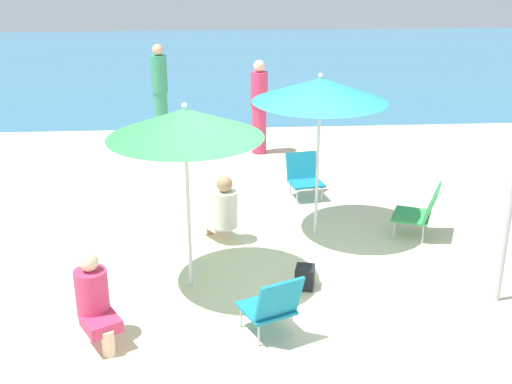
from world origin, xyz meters
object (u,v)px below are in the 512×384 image
object	(u,v)px
beach_chair_b	(421,210)
beach_bag	(305,277)
umbrella_teal	(320,90)
umbrella_green	(185,123)
beach_chair_a	(304,175)
person_d	(259,107)
person_a	(223,209)
person_c	(160,92)
person_b	(94,299)
beach_chair_c	(272,305)

from	to	relation	value
beach_chair_b	beach_bag	xyz separation A→B (m)	(-1.68, -1.24, -0.24)
umbrella_teal	umbrella_green	world-z (taller)	umbrella_teal
beach_chair_a	person_d	bearing A→B (deg)	-177.09
person_a	umbrella_green	bearing A→B (deg)	128.21
beach_chair_a	person_c	bearing A→B (deg)	-154.20
person_c	beach_bag	bearing A→B (deg)	-15.89
beach_chair_a	umbrella_teal	bearing A→B (deg)	-11.35
person_d	person_c	bearing A→B (deg)	-165.80
umbrella_green	beach_chair_b	bearing A→B (deg)	20.89
beach_bag	person_d	bearing A→B (deg)	91.56
beach_chair_b	person_c	distance (m)	6.04
person_d	umbrella_green	bearing A→B (deg)	-59.70
person_d	person_a	bearing A→B (deg)	-58.00
umbrella_teal	beach_bag	distance (m)	2.31
person_c	umbrella_green	bearing A→B (deg)	-27.18
person_a	person_d	xyz separation A→B (m)	(0.74, 3.72, 0.42)
person_b	person_c	bearing A→B (deg)	149.33
beach_chair_b	person_a	size ratio (longest dim) A/B	0.81
beach_chair_a	person_b	world-z (taller)	person_b
umbrella_green	person_d	bearing A→B (deg)	77.02
beach_chair_a	person_b	xyz separation A→B (m)	(-2.51, -3.68, 0.12)
person_d	beach_bag	world-z (taller)	person_d
beach_bag	umbrella_green	bearing A→B (deg)	174.64
beach_chair_b	person_b	xyz separation A→B (m)	(-3.82, -2.14, 0.09)
beach_chair_a	person_a	distance (m)	1.95
beach_chair_c	person_a	world-z (taller)	person_a
umbrella_teal	person_d	bearing A→B (deg)	97.55
umbrella_teal	beach_bag	world-z (taller)	umbrella_teal
umbrella_green	beach_chair_a	xyz separation A→B (m)	(1.64, 2.67, -1.54)
beach_chair_b	person_a	distance (m)	2.56
person_a	person_b	bearing A→B (deg)	116.47
person_c	person_a	bearing A→B (deg)	-21.03
person_b	beach_bag	distance (m)	2.34
person_d	beach_bag	size ratio (longest dim) A/B	6.77
beach_chair_a	beach_chair_b	size ratio (longest dim) A/B	0.89
person_a	beach_chair_b	bearing A→B (deg)	-124.64
umbrella_teal	beach_chair_b	world-z (taller)	umbrella_teal
umbrella_teal	person_b	size ratio (longest dim) A/B	2.33
person_a	beach_bag	world-z (taller)	person_a
beach_chair_b	person_b	size ratio (longest dim) A/B	0.79
beach_chair_b	person_d	xyz separation A→B (m)	(-1.82, 3.76, 0.49)
person_d	beach_chair_a	bearing A→B (deg)	-33.82
beach_chair_b	person_b	bearing A→B (deg)	53.25
umbrella_green	beach_chair_a	bearing A→B (deg)	58.48
umbrella_teal	person_d	size ratio (longest dim) A/B	1.26
person_a	person_d	distance (m)	3.81
person_b	person_a	bearing A→B (deg)	120.85
person_a	beach_bag	xyz separation A→B (m)	(0.88, -1.29, -0.31)
beach_chair_a	person_c	world-z (taller)	person_c
beach_chair_b	person_d	bearing A→B (deg)	-40.21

